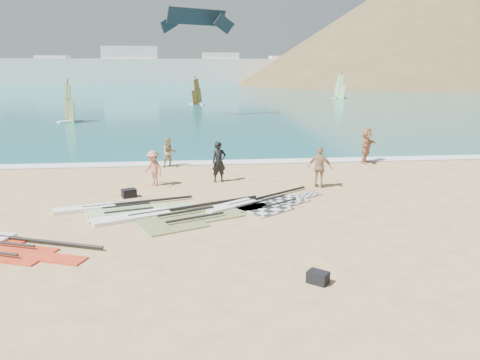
{
  "coord_description": "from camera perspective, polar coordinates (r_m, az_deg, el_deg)",
  "views": [
    {
      "loc": [
        -0.73,
        -13.42,
        5.23
      ],
      "look_at": [
        1.12,
        4.0,
        1.0
      ],
      "focal_mm": 35.0,
      "sensor_mm": 36.0,
      "label": 1
    }
  ],
  "objects": [
    {
      "name": "gear_bag_near",
      "position": [
        19.81,
        -13.38,
        -1.58
      ],
      "size": [
        0.67,
        0.59,
        0.36
      ],
      "primitive_type": "cube",
      "rotation": [
        0.0,
        0.0,
        0.41
      ],
      "color": "black",
      "rests_on": "ground"
    },
    {
      "name": "beachgoer_mid",
      "position": [
        21.38,
        -10.51,
        1.41
      ],
      "size": [
        1.17,
        1.16,
        1.62
      ],
      "primitive_type": "imported",
      "rotation": [
        0.0,
        0.0,
        -0.78
      ],
      "color": "#BA6D59",
      "rests_on": "ground"
    },
    {
      "name": "ground",
      "position": [
        14.42,
        -2.78,
        -7.7
      ],
      "size": [
        300.0,
        300.0,
        0.0
      ],
      "primitive_type": "plane",
      "color": "tan",
      "rests_on": "ground"
    },
    {
      "name": "gear_bag_far",
      "position": [
        12.02,
        9.48,
        -11.62
      ],
      "size": [
        0.61,
        0.59,
        0.3
      ],
      "primitive_type": "cube",
      "rotation": [
        0.0,
        0.0,
        -0.7
      ],
      "color": "black",
      "rests_on": "ground"
    },
    {
      "name": "person_wetsuit",
      "position": [
        21.75,
        -2.58,
        2.21
      ],
      "size": [
        0.8,
        0.65,
        1.9
      ],
      "primitive_type": "imported",
      "rotation": [
        0.0,
        0.0,
        0.32
      ],
      "color": "black",
      "rests_on": "ground"
    },
    {
      "name": "far_town",
      "position": [
        164.11,
        -11.61,
        13.04
      ],
      "size": [
        160.0,
        8.0,
        12.0
      ],
      "color": "white",
      "rests_on": "ground"
    },
    {
      "name": "rig_green",
      "position": [
        18.21,
        -15.06,
        -3.44
      ],
      "size": [
        5.39,
        2.88,
        0.2
      ],
      "rotation": [
        0.0,
        0.0,
        0.28
      ],
      "color": "#65BF2F",
      "rests_on": "ground"
    },
    {
      "name": "surf_line",
      "position": [
        26.26,
        -4.35,
        2.04
      ],
      "size": [
        300.0,
        1.2,
        0.04
      ],
      "primitive_type": "cube",
      "color": "white",
      "rests_on": "ground"
    },
    {
      "name": "kitesurf_kite",
      "position": [
        51.45,
        -5.29,
        18.98
      ],
      "size": [
        7.09,
        4.03,
        2.52
      ],
      "rotation": [
        0.0,
        0.0,
        0.48
      ],
      "color": "black",
      "rests_on": "ground"
    },
    {
      "name": "windsurfer_centre",
      "position": [
        68.06,
        -5.3,
        10.14
      ],
      "size": [
        2.27,
        2.39,
        4.12
      ],
      "rotation": [
        0.0,
        0.0,
        -0.55
      ],
      "color": "white",
      "rests_on": "ground"
    },
    {
      "name": "sea",
      "position": [
        145.52,
        -5.89,
        11.44
      ],
      "size": [
        300.0,
        240.0,
        0.06
      ],
      "primitive_type": "cube",
      "color": "#0D505F",
      "rests_on": "ground"
    },
    {
      "name": "windsurfer_right",
      "position": [
        83.79,
        12.08,
        10.6
      ],
      "size": [
        2.61,
        2.9,
        4.58
      ],
      "rotation": [
        0.0,
        0.0,
        0.36
      ],
      "color": "white",
      "rests_on": "ground"
    },
    {
      "name": "rig_grey",
      "position": [
        18.27,
        2.28,
        -2.91
      ],
      "size": [
        5.13,
        3.92,
        0.2
      ],
      "rotation": [
        0.0,
        0.0,
        0.61
      ],
      "color": "#28272A",
      "rests_on": "ground"
    },
    {
      "name": "headland_main",
      "position": [
        167.17,
        25.25,
        10.51
      ],
      "size": [
        143.0,
        143.0,
        45.0
      ],
      "primitive_type": "cone",
      "color": "brown",
      "rests_on": "ground"
    },
    {
      "name": "beachgoer_back",
      "position": [
        21.02,
        9.71,
        1.53
      ],
      "size": [
        1.15,
        0.93,
        1.83
      ],
      "primitive_type": "imported",
      "rotation": [
        0.0,
        0.0,
        2.62
      ],
      "color": "tan",
      "rests_on": "ground"
    },
    {
      "name": "windsurfer_left",
      "position": [
        48.87,
        -20.12,
        8.09
      ],
      "size": [
        2.3,
        2.38,
        4.25
      ],
      "rotation": [
        0.0,
        0.0,
        0.6
      ],
      "color": "white",
      "rests_on": "ground"
    },
    {
      "name": "beachgoer_right",
      "position": [
        27.09,
        15.15,
        4.1
      ],
      "size": [
        1.56,
        1.83,
        1.98
      ],
      "primitive_type": "imported",
      "rotation": [
        0.0,
        0.0,
        0.93
      ],
      "color": "#B87B55",
      "rests_on": "ground"
    },
    {
      "name": "rig_orange",
      "position": [
        16.98,
        -8.27,
        -4.32
      ],
      "size": [
        6.57,
        4.11,
        0.21
      ],
      "rotation": [
        0.0,
        0.0,
        0.41
      ],
      "color": "orange",
      "rests_on": "ground"
    },
    {
      "name": "beachgoer_left",
      "position": [
        25.34,
        -8.62,
        3.33
      ],
      "size": [
        0.9,
        0.79,
        1.58
      ],
      "primitive_type": "imported",
      "rotation": [
        0.0,
        0.0,
        0.28
      ],
      "color": "tan",
      "rests_on": "ground"
    }
  ]
}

